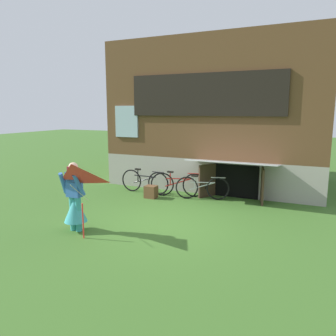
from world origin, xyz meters
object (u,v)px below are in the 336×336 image
object	(u,v)px
bicycle_silver	(202,188)
bicycle_black	(145,181)
kite	(72,183)
bicycle_red	(178,184)
person	(75,202)
wooden_crate	(151,192)

from	to	relation	value
bicycle_silver	bicycle_black	xyz separation A→B (m)	(-2.01, -0.02, 0.02)
kite	bicycle_black	size ratio (longest dim) A/B	0.87
bicycle_red	bicycle_silver	bearing A→B (deg)	-18.02
bicycle_silver	kite	bearing A→B (deg)	-123.78
person	kite	xyz separation A→B (m)	(0.41, -0.53, 0.60)
bicycle_black	bicycle_red	bearing A→B (deg)	4.48
bicycle_silver	wooden_crate	world-z (taller)	bicycle_silver
bicycle_silver	bicycle_red	bearing A→B (deg)	162.18
bicycle_silver	bicycle_black	size ratio (longest dim) A/B	0.91
bicycle_black	person	bearing A→B (deg)	-84.63
person	kite	size ratio (longest dim) A/B	1.02
bicycle_black	wooden_crate	xyz separation A→B (m)	(0.49, -0.48, -0.20)
bicycle_silver	bicycle_black	distance (m)	2.01
person	kite	world-z (taller)	person
person	wooden_crate	bearing A→B (deg)	85.38
kite	wooden_crate	bearing A→B (deg)	92.12
bicycle_black	wooden_crate	bearing A→B (deg)	-42.41
person	bicycle_red	xyz separation A→B (m)	(0.98, 3.79, -0.27)
kite	bicycle_red	world-z (taller)	kite
person	bicycle_silver	world-z (taller)	person
bicycle_red	bicycle_black	xyz separation A→B (m)	(-1.20, -0.05, -0.00)
kite	bicycle_silver	world-z (taller)	kite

